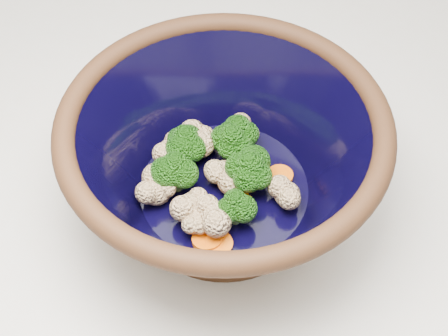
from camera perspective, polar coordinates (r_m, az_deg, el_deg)
name	(u,v)px	position (r m, az deg, el deg)	size (l,w,h in m)	color
mixing_bowl	(224,160)	(0.62, 0.00, 0.78)	(0.39, 0.39, 0.14)	black
vegetable_pile	(214,167)	(0.64, -0.89, 0.10)	(0.16, 0.17, 0.06)	#608442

